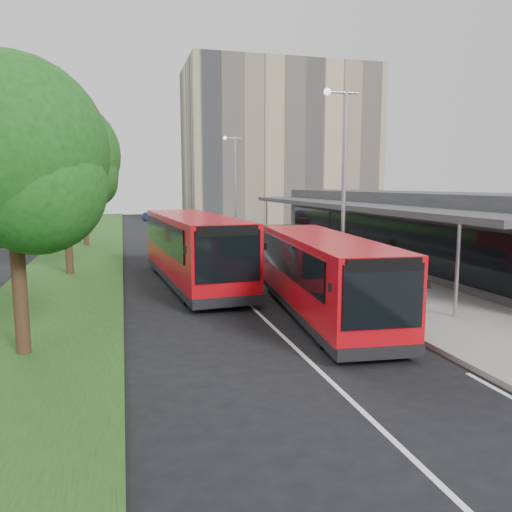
{
  "coord_description": "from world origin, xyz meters",
  "views": [
    {
      "loc": [
        -4.39,
        -16.54,
        4.41
      ],
      "look_at": [
        0.81,
        2.98,
        1.5
      ],
      "focal_mm": 35.0,
      "sensor_mm": 36.0,
      "label": 1
    }
  ],
  "objects_px": {
    "tree_mid": "(64,162)",
    "bus_second": "(194,249)",
    "lamp_post_near": "(342,177)",
    "bus_main": "(323,276)",
    "tree_far": "(83,175)",
    "tree_near": "(11,164)",
    "litter_bin": "(287,250)",
    "car_near": "(178,220)",
    "bollard": "(255,236)",
    "lamp_post_far": "(234,180)",
    "car_far": "(151,217)"
  },
  "relations": [
    {
      "from": "bollard",
      "to": "car_near",
      "type": "distance_m",
      "value": 19.49
    },
    {
      "from": "tree_mid",
      "to": "bus_second",
      "type": "relative_size",
      "value": 0.77
    },
    {
      "from": "car_near",
      "to": "litter_bin",
      "type": "bearing_deg",
      "value": -92.58
    },
    {
      "from": "lamp_post_far",
      "to": "car_far",
      "type": "bearing_deg",
      "value": 102.92
    },
    {
      "from": "car_near",
      "to": "tree_far",
      "type": "bearing_deg",
      "value": -127.35
    },
    {
      "from": "tree_mid",
      "to": "bus_second",
      "type": "bearing_deg",
      "value": -34.75
    },
    {
      "from": "tree_mid",
      "to": "tree_near",
      "type": "bearing_deg",
      "value": -90.0
    },
    {
      "from": "bus_second",
      "to": "car_far",
      "type": "height_order",
      "value": "bus_second"
    },
    {
      "from": "tree_near",
      "to": "litter_bin",
      "type": "bearing_deg",
      "value": 49.92
    },
    {
      "from": "car_near",
      "to": "car_far",
      "type": "height_order",
      "value": "car_near"
    },
    {
      "from": "car_far",
      "to": "bus_second",
      "type": "bearing_deg",
      "value": -111.75
    },
    {
      "from": "tree_far",
      "to": "car_near",
      "type": "height_order",
      "value": "tree_far"
    },
    {
      "from": "car_far",
      "to": "bollard",
      "type": "bearing_deg",
      "value": -98.73
    },
    {
      "from": "tree_mid",
      "to": "car_far",
      "type": "height_order",
      "value": "tree_mid"
    },
    {
      "from": "litter_bin",
      "to": "tree_far",
      "type": "bearing_deg",
      "value": 140.62
    },
    {
      "from": "tree_mid",
      "to": "lamp_post_far",
      "type": "xyz_separation_m",
      "value": [
        11.13,
        12.95,
        -0.72
      ]
    },
    {
      "from": "car_far",
      "to": "car_near",
      "type": "bearing_deg",
      "value": -92.81
    },
    {
      "from": "lamp_post_near",
      "to": "bus_main",
      "type": "height_order",
      "value": "lamp_post_near"
    },
    {
      "from": "tree_mid",
      "to": "litter_bin",
      "type": "xyz_separation_m",
      "value": [
        11.95,
        2.2,
        -4.86
      ]
    },
    {
      "from": "tree_mid",
      "to": "lamp_post_near",
      "type": "distance_m",
      "value": 13.19
    },
    {
      "from": "tree_far",
      "to": "litter_bin",
      "type": "relative_size",
      "value": 9.19
    },
    {
      "from": "lamp_post_far",
      "to": "litter_bin",
      "type": "distance_m",
      "value": 11.55
    },
    {
      "from": "lamp_post_near",
      "to": "bollard",
      "type": "distance_m",
      "value": 16.8
    },
    {
      "from": "litter_bin",
      "to": "car_near",
      "type": "height_order",
      "value": "car_near"
    },
    {
      "from": "bus_main",
      "to": "bollard",
      "type": "height_order",
      "value": "bus_main"
    },
    {
      "from": "bus_main",
      "to": "car_far",
      "type": "relative_size",
      "value": 3.02
    },
    {
      "from": "tree_far",
      "to": "litter_bin",
      "type": "height_order",
      "value": "tree_far"
    },
    {
      "from": "bus_second",
      "to": "litter_bin",
      "type": "distance_m",
      "value": 8.85
    },
    {
      "from": "tree_near",
      "to": "bus_main",
      "type": "height_order",
      "value": "tree_near"
    },
    {
      "from": "tree_near",
      "to": "bus_second",
      "type": "relative_size",
      "value": 0.69
    },
    {
      "from": "tree_far",
      "to": "car_near",
      "type": "distance_m",
      "value": 18.97
    },
    {
      "from": "bus_second",
      "to": "lamp_post_far",
      "type": "bearing_deg",
      "value": 66.99
    },
    {
      "from": "tree_far",
      "to": "tree_near",
      "type": "bearing_deg",
      "value": -90.0
    },
    {
      "from": "car_far",
      "to": "tree_near",
      "type": "bearing_deg",
      "value": -118.31
    },
    {
      "from": "bus_main",
      "to": "litter_bin",
      "type": "bearing_deg",
      "value": 81.88
    },
    {
      "from": "tree_near",
      "to": "tree_far",
      "type": "height_order",
      "value": "tree_far"
    },
    {
      "from": "lamp_post_near",
      "to": "bollard",
      "type": "relative_size",
      "value": 7.72
    },
    {
      "from": "bus_second",
      "to": "car_far",
      "type": "bearing_deg",
      "value": 84.83
    },
    {
      "from": "tree_mid",
      "to": "tree_far",
      "type": "relative_size",
      "value": 1.07
    },
    {
      "from": "tree_far",
      "to": "bollard",
      "type": "bearing_deg",
      "value": -13.17
    },
    {
      "from": "tree_mid",
      "to": "litter_bin",
      "type": "distance_m",
      "value": 13.08
    },
    {
      "from": "tree_mid",
      "to": "litter_bin",
      "type": "bearing_deg",
      "value": 10.41
    },
    {
      "from": "litter_bin",
      "to": "car_near",
      "type": "xyz_separation_m",
      "value": [
        -3.59,
        26.22,
        0.0
      ]
    },
    {
      "from": "tree_mid",
      "to": "bus_main",
      "type": "distance_m",
      "value": 14.34
    },
    {
      "from": "bus_main",
      "to": "car_far",
      "type": "height_order",
      "value": "bus_main"
    },
    {
      "from": "tree_far",
      "to": "car_far",
      "type": "bearing_deg",
      "value": 76.13
    },
    {
      "from": "lamp_post_far",
      "to": "bollard",
      "type": "distance_m",
      "value": 5.54
    },
    {
      "from": "tree_mid",
      "to": "bus_main",
      "type": "xyz_separation_m",
      "value": [
        8.97,
        -10.43,
        -4.05
      ]
    },
    {
      "from": "bus_main",
      "to": "bus_second",
      "type": "xyz_separation_m",
      "value": [
        -3.4,
        6.56,
        0.18
      ]
    },
    {
      "from": "lamp_post_far",
      "to": "car_near",
      "type": "height_order",
      "value": "lamp_post_far"
    }
  ]
}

